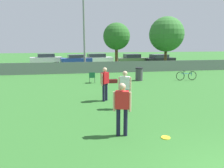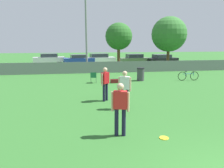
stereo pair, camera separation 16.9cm
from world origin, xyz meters
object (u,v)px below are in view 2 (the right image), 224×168
frisbee_disc (164,138)px  parked_car_blue (79,59)px  parked_car_olive (134,59)px  tree_near_pole (119,37)px  player_receiver_white (125,87)px  gear_bag_sideline (115,81)px  player_defender_red (120,105)px  parked_car_dark (162,59)px  light_pole (86,19)px  folding_chair_sideline (93,77)px  parked_car_white (99,59)px  player_thrower_red (105,82)px  bicycle_sideline (188,76)px  tree_far_right (169,34)px  trash_bin (141,74)px  parked_car_silver (49,58)px

frisbee_disc → parked_car_blue: size_ratio=0.07×
parked_car_olive → tree_near_pole: bearing=-125.0°
player_receiver_white → gear_bag_sideline: player_receiver_white is taller
gear_bag_sideline → player_defender_red: bearing=-98.8°
player_receiver_white → parked_car_dark: size_ratio=0.38×
light_pole → folding_chair_sideline: 7.89m
parked_car_olive → parked_car_dark: (3.75, -0.37, -0.01)m
parked_car_white → player_thrower_red: bearing=-103.2°
folding_chair_sideline → gear_bag_sideline: size_ratio=1.35×
parked_car_blue → parked_car_dark: parked_car_dark is taller
frisbee_disc → folding_chair_sideline: 9.88m
player_defender_red → bicycle_sideline: bearing=66.3°
parked_car_white → tree_near_pole: bearing=-87.9°
tree_far_right → player_defender_red: (-9.30, -17.86, -2.84)m
player_thrower_red → bicycle_sideline: (7.22, 4.96, -0.65)m
trash_bin → gear_bag_sideline: (-2.17, -0.61, -0.37)m
parked_car_olive → player_thrower_red: bearing=-114.2°
parked_car_dark → gear_bag_sideline: bearing=-134.6°
parked_car_dark → frisbee_disc: bearing=-121.8°
bicycle_sideline → parked_car_dark: bearing=79.2°
light_pole → parked_car_olive: bearing=44.6°
light_pole → tree_near_pole: 3.95m
light_pole → frisbee_disc: (1.61, -16.13, -5.12)m
folding_chair_sideline → parked_car_silver: 17.02m
folding_chair_sideline → bicycle_sideline: folding_chair_sideline is taller
light_pole → player_receiver_white: light_pole is taller
folding_chair_sideline → tree_far_right: bearing=-133.3°
folding_chair_sideline → light_pole: bearing=-84.1°
bicycle_sideline → player_receiver_white: bearing=-133.5°
folding_chair_sideline → parked_car_olive: bearing=-112.3°
frisbee_disc → trash_bin: 10.45m
light_pole → gear_bag_sideline: bearing=-75.4°
player_receiver_white → gear_bag_sideline: size_ratio=2.89×
parked_car_white → parked_car_dark: size_ratio=1.05×
tree_far_right → parked_car_white: tree_far_right is taller
tree_near_pole → parked_car_dark: (7.03, 5.24, -2.89)m
player_receiver_white → parked_car_silver: player_receiver_white is taller
frisbee_disc → parked_car_dark: bearing=68.4°
player_thrower_red → bicycle_sideline: size_ratio=1.01×
folding_chair_sideline → parked_car_dark: bearing=-124.7°
folding_chair_sideline → gear_bag_sideline: bearing=178.0°
player_thrower_red → bicycle_sideline: bearing=-11.2°
tree_near_pole → tree_far_right: (6.12, 1.13, 0.31)m
bicycle_sideline → parked_car_white: (-5.50, 15.00, 0.31)m
light_pole → tree_far_right: light_pole is taller
parked_car_olive → light_pole: bearing=-140.1°
player_receiver_white → trash_bin: bearing=87.8°
tree_far_right → player_receiver_white: tree_far_right is taller
gear_bag_sideline → parked_car_white: bearing=88.5°
frisbee_disc → parked_car_dark: size_ratio=0.06×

